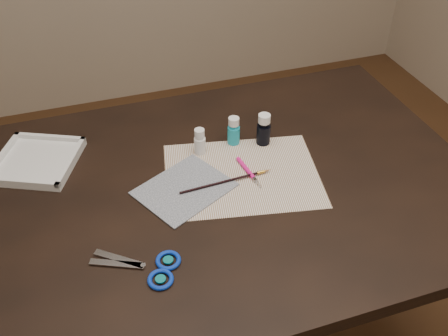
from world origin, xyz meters
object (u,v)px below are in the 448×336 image
object	(u,v)px
paint_bottle_white	(200,141)
palette_tray	(37,160)
paint_bottle_navy	(264,129)
paper	(242,175)
paint_bottle_cyan	(234,131)
scissors	(134,267)
canvas	(184,189)

from	to	relation	value
paint_bottle_white	palette_tray	bearing A→B (deg)	168.26
paint_bottle_white	paint_bottle_navy	bearing A→B (deg)	-4.08
paint_bottle_white	paper	bearing A→B (deg)	-58.62
paint_bottle_cyan	palette_tray	xyz separation A→B (m)	(-0.53, 0.08, -0.03)
paper	paint_bottle_navy	xyz separation A→B (m)	(0.10, 0.11, 0.05)
paint_bottle_navy	scissors	world-z (taller)	paint_bottle_navy
palette_tray	paint_bottle_cyan	bearing A→B (deg)	-8.13
canvas	paint_bottle_cyan	distance (m)	0.24
paint_bottle_white	scissors	size ratio (longest dim) A/B	0.36
paper	palette_tray	size ratio (longest dim) A/B	1.95
canvas	paint_bottle_navy	distance (m)	0.29
paint_bottle_white	palette_tray	size ratio (longest dim) A/B	0.38
paper	paint_bottle_navy	world-z (taller)	paint_bottle_navy
paint_bottle_white	paint_bottle_cyan	xyz separation A→B (m)	(0.10, 0.01, 0.00)
canvas	scissors	distance (m)	0.27
paint_bottle_white	scissors	distance (m)	0.42
paper	paint_bottle_cyan	size ratio (longest dim) A/B	4.75
paint_bottle_white	scissors	xyz separation A→B (m)	(-0.25, -0.34, -0.03)
paint_bottle_cyan	canvas	bearing A→B (deg)	-140.93
paper	scissors	bearing A→B (deg)	-146.03
paper	scissors	xyz separation A→B (m)	(-0.32, -0.22, 0.00)
paint_bottle_navy	palette_tray	xyz separation A→B (m)	(-0.60, 0.10, -0.03)
paint_bottle_white	paint_bottle_navy	size ratio (longest dim) A/B	0.82
canvas	paint_bottle_navy	xyz separation A→B (m)	(0.26, 0.12, 0.04)
canvas	paint_bottle_cyan	size ratio (longest dim) A/B	2.62
paint_bottle_navy	canvas	bearing A→B (deg)	-155.00
paint_bottle_cyan	palette_tray	distance (m)	0.53
paper	canvas	distance (m)	0.16
paper	palette_tray	xyz separation A→B (m)	(-0.50, 0.21, 0.01)
paper	scissors	size ratio (longest dim) A/B	1.86
paper	palette_tray	distance (m)	0.54
paint_bottle_navy	scissors	size ratio (longest dim) A/B	0.44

